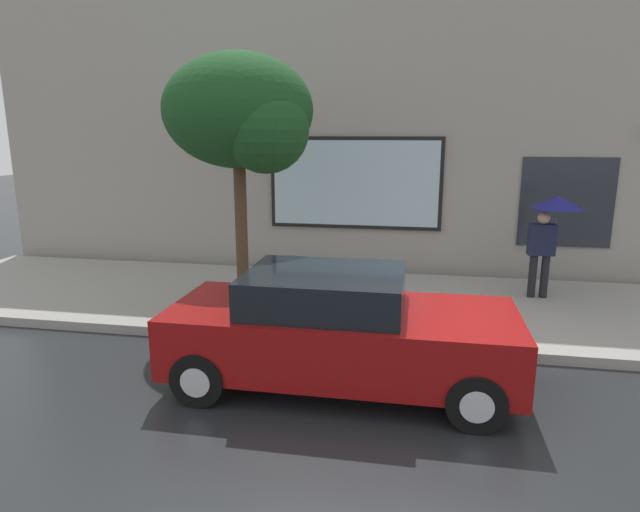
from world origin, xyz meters
The scene contains 7 objects.
ground_plane centered at (0.00, 0.00, 0.00)m, with size 60.00×60.00×0.00m, color black.
sidewalk centered at (0.00, 3.00, 0.07)m, with size 20.00×4.00×0.15m, color gray.
building_facade centered at (-0.01, 5.50, 3.48)m, with size 20.00×0.67×7.00m.
parked_car centered at (-1.26, -0.08, 0.72)m, with size 4.18×1.83×1.45m.
fire_hydrant centered at (-1.18, 1.66, 0.50)m, with size 0.30×0.44×0.71m.
pedestrian_with_umbrella centered at (1.95, 3.73, 1.59)m, with size 0.90×0.90×1.85m.
street_tree centered at (-3.12, 2.13, 3.33)m, with size 2.41×2.05×4.17m.
Camera 1 is at (-0.36, -6.27, 3.08)m, focal length 30.38 mm.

